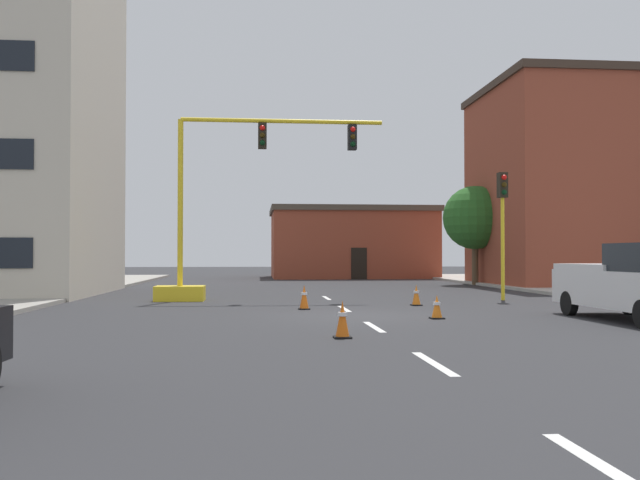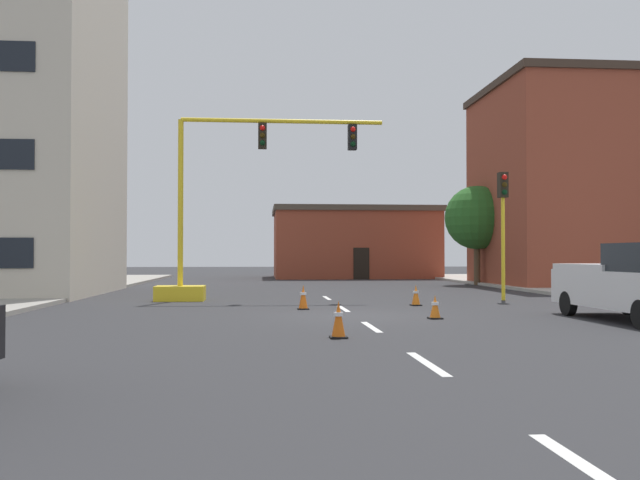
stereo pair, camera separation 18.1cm
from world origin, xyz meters
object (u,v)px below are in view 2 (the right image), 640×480
object	(u,v)px
traffic_signal_gantry	(209,241)
traffic_cone_roadside_b	(338,320)
pickup_truck_white	(637,283)
traffic_cone_roadside_c	(303,297)
traffic_cone_roadside_d	(435,307)
traffic_cone_roadside_a	(416,295)
traffic_light_pole_right	(503,206)
tree_right_far	(477,218)

from	to	relation	value
traffic_signal_gantry	traffic_cone_roadside_b	xyz separation A→B (m)	(3.51, -11.96, -1.83)
pickup_truck_white	traffic_cone_roadside_c	xyz separation A→B (m)	(-8.21, 4.67, -0.60)
pickup_truck_white	traffic_cone_roadside_d	size ratio (longest dim) A/B	8.59
traffic_cone_roadside_a	traffic_cone_roadside_c	bearing A→B (deg)	-161.52
traffic_signal_gantry	traffic_cone_roadside_d	distance (m)	10.48
traffic_cone_roadside_a	traffic_cone_roadside_d	distance (m)	4.80
traffic_light_pole_right	traffic_cone_roadside_b	bearing A→B (deg)	-123.82
tree_right_far	traffic_cone_roadside_a	xyz separation A→B (m)	(-6.99, -15.31, -3.45)
traffic_cone_roadside_d	traffic_cone_roadside_a	bearing A→B (deg)	83.24
traffic_cone_roadside_a	traffic_cone_roadside_d	size ratio (longest dim) A/B	1.12
pickup_truck_white	traffic_cone_roadside_b	xyz separation A→B (m)	(-7.95, -2.80, -0.60)
traffic_cone_roadside_a	traffic_signal_gantry	bearing A→B (deg)	155.77
traffic_light_pole_right	traffic_cone_roadside_c	world-z (taller)	traffic_light_pole_right
traffic_signal_gantry	pickup_truck_white	size ratio (longest dim) A/B	1.56
traffic_signal_gantry	traffic_light_pole_right	bearing A→B (deg)	-4.24
traffic_signal_gantry	traffic_cone_roadside_b	world-z (taller)	traffic_signal_gantry
traffic_signal_gantry	traffic_cone_roadside_c	distance (m)	5.83
traffic_cone_roadside_d	traffic_cone_roadside_b	bearing A→B (deg)	-127.16
traffic_light_pole_right	traffic_cone_roadside_a	world-z (taller)	traffic_light_pole_right
traffic_light_pole_right	traffic_cone_roadside_c	distance (m)	9.12
tree_right_far	traffic_cone_roadside_a	world-z (taller)	tree_right_far
pickup_truck_white	traffic_cone_roadside_c	bearing A→B (deg)	150.36
tree_right_far	traffic_cone_roadside_b	bearing A→B (deg)	-113.73
pickup_truck_white	traffic_cone_roadside_a	size ratio (longest dim) A/B	7.70
traffic_cone_roadside_c	traffic_signal_gantry	bearing A→B (deg)	125.88
traffic_light_pole_right	pickup_truck_white	bearing A→B (deg)	-86.69
tree_right_far	traffic_light_pole_right	bearing A→B (deg)	-103.55
traffic_light_pole_right	tree_right_far	world-z (taller)	tree_right_far
traffic_light_pole_right	traffic_cone_roadside_a	xyz separation A→B (m)	(-3.87, -2.38, -3.18)
pickup_truck_white	traffic_cone_roadside_d	bearing A→B (deg)	166.34
traffic_cone_roadside_d	traffic_light_pole_right	bearing A→B (deg)	58.18
traffic_cone_roadside_c	traffic_cone_roadside_d	size ratio (longest dim) A/B	1.22
traffic_light_pole_right	traffic_cone_roadside_a	size ratio (longest dim) A/B	6.79
traffic_cone_roadside_a	traffic_cone_roadside_b	distance (m)	9.47
traffic_cone_roadside_a	traffic_cone_roadside_b	world-z (taller)	traffic_cone_roadside_b
traffic_light_pole_right	traffic_cone_roadside_d	world-z (taller)	traffic_light_pole_right
traffic_light_pole_right	traffic_cone_roadside_c	xyz separation A→B (m)	(-7.73, -3.67, -3.15)
traffic_cone_roadside_c	traffic_cone_roadside_d	xyz separation A→B (m)	(3.29, -3.48, -0.07)
tree_right_far	traffic_signal_gantry	bearing A→B (deg)	-139.32
traffic_signal_gantry	pickup_truck_white	world-z (taller)	traffic_signal_gantry
traffic_cone_roadside_c	traffic_cone_roadside_b	bearing A→B (deg)	-87.98
tree_right_far	traffic_cone_roadside_c	world-z (taller)	tree_right_far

